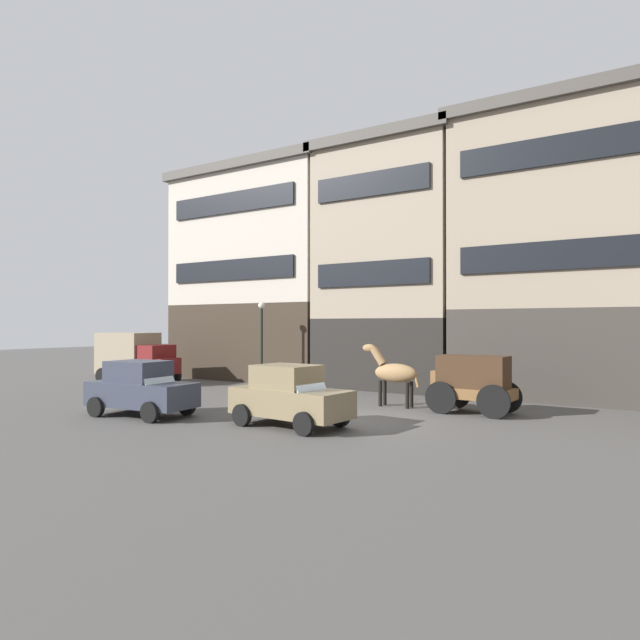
% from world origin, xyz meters
% --- Properties ---
extents(ground_plane, '(120.00, 120.00, 0.00)m').
position_xyz_m(ground_plane, '(0.00, 0.00, 0.00)').
color(ground_plane, '#4C4947').
extents(building_far_left, '(10.27, 7.30, 11.86)m').
position_xyz_m(building_far_left, '(-11.34, 10.38, 5.97)').
color(building_far_left, '#33281E').
rests_on(building_far_left, ground_plane).
extents(building_center_left, '(7.21, 7.30, 11.93)m').
position_xyz_m(building_center_left, '(-2.96, 10.38, 6.00)').
color(building_center_left, black).
rests_on(building_center_left, ground_plane).
extents(building_center_right, '(8.57, 7.30, 12.11)m').
position_xyz_m(building_center_right, '(4.58, 10.38, 6.09)').
color(building_center_right, '#38332D').
rests_on(building_center_right, ground_plane).
extents(cargo_wagon, '(2.94, 1.58, 1.98)m').
position_xyz_m(cargo_wagon, '(2.75, 3.41, 1.15)').
color(cargo_wagon, brown).
rests_on(cargo_wagon, ground_plane).
extents(draft_horse, '(2.35, 0.64, 2.30)m').
position_xyz_m(draft_horse, '(-0.20, 3.41, 1.27)').
color(draft_horse, '#937047').
rests_on(draft_horse, ground_plane).
extents(delivery_truck_near, '(4.49, 2.47, 2.62)m').
position_xyz_m(delivery_truck_near, '(-14.68, 3.47, 1.42)').
color(delivery_truck_near, maroon).
rests_on(delivery_truck_near, ground_plane).
extents(sedan_dark, '(3.83, 2.12, 1.83)m').
position_xyz_m(sedan_dark, '(-6.35, -3.08, 0.91)').
color(sedan_dark, '#333847').
rests_on(sedan_dark, ground_plane).
extents(sedan_light, '(3.82, 2.12, 1.83)m').
position_xyz_m(sedan_light, '(-1.07, -1.95, 0.91)').
color(sedan_light, '#7A6B4C').
rests_on(sedan_light, ground_plane).
extents(streetlamp_curbside, '(0.32, 0.32, 4.12)m').
position_xyz_m(streetlamp_curbside, '(-8.08, 5.46, 2.67)').
color(streetlamp_curbside, black).
rests_on(streetlamp_curbside, ground_plane).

